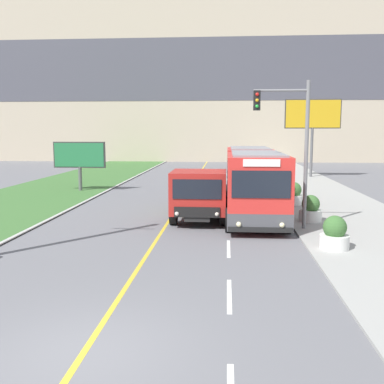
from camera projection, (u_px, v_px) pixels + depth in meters
ground_plane at (83, 353)px, 8.42m from camera, size 300.00×300.00×0.00m
lane_marking_centre at (125, 313)px, 10.25m from camera, size 2.88×140.00×0.01m
apartment_block_background at (209, 77)px, 62.94m from camera, size 80.00×8.04×23.30m
city_bus at (252, 181)px, 22.78m from camera, size 2.68×11.76×3.21m
dump_truck at (200, 195)px, 20.76m from camera, size 2.51×6.54×2.38m
car_distant at (245, 172)px, 37.77m from camera, size 1.80×4.30×1.45m
traffic_light_mast at (291, 136)px, 18.41m from camera, size 2.28×0.32×6.17m
billboard_large at (313, 117)px, 39.55m from camera, size 4.88×0.24×6.92m
billboard_small at (79, 156)px, 31.00m from camera, size 3.62×0.24×3.40m
planter_round_near at (335, 234)px, 15.51m from camera, size 1.01×1.01×1.17m
planter_round_second at (311, 210)px, 20.24m from camera, size 1.01×1.01×1.20m
planter_round_third at (293, 195)px, 24.98m from camera, size 1.09×1.09×1.25m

